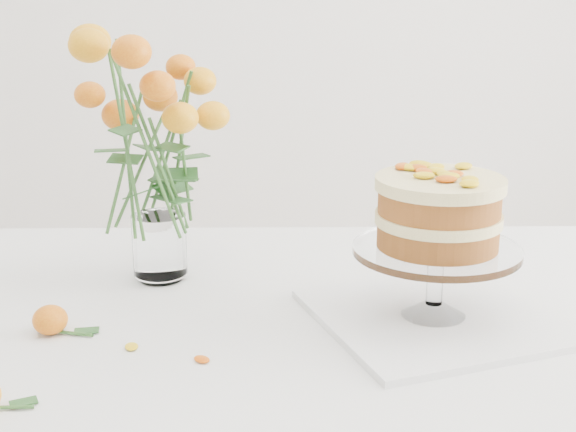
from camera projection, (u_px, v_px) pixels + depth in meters
table at (225, 368)px, 1.22m from camera, size 1.43×0.93×0.76m
napkin at (433, 318)px, 1.19m from camera, size 0.41×0.41×0.01m
cake_stand at (438, 220)px, 1.15m from camera, size 0.24×0.24×0.22m
rose_vase at (154, 124)px, 1.28m from camera, size 0.34×0.34×0.45m
loose_rose_far at (50, 320)px, 1.14m from camera, size 0.09×0.05×0.04m
stray_petal_a at (132, 347)px, 1.10m from camera, size 0.03×0.02×0.00m
stray_petal_b at (202, 360)px, 1.06m from camera, size 0.03×0.02×0.00m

